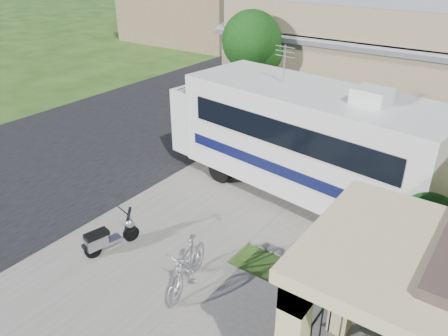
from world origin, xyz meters
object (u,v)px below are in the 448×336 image
Objects in this scene: bicycle at (187,268)px; scooter at (108,237)px; pickup_truck at (262,73)px; motorhome at (301,136)px; van at (300,48)px; shrub at (425,252)px.

scooter is at bearing 167.98° from bicycle.
scooter is 0.27× the size of pickup_truck.
bicycle is (0.03, -5.25, -1.28)m from motorhome.
van is (-7.47, 20.05, 0.40)m from bicycle.
scooter is 14.98m from pickup_truck.
pickup_truck is at bearing 132.69° from shrub.
pickup_truck is (-4.32, 14.34, 0.31)m from scooter.
shrub is at bearing -59.83° from van.
motorhome is 16.58m from van.
shrub is at bearing 14.37° from bicycle.
shrub is 4.87m from bicycle.
motorhome is 1.61× the size of pickup_truck.
van is (-5.07, 20.20, 0.53)m from scooter.
motorhome is 11.22m from pickup_truck.
scooter is (-6.57, -2.54, -0.92)m from shrub.
pickup_truck is at bearing 99.79° from bicycle.
bicycle is at bearing 125.57° from pickup_truck.
scooter is at bearing -106.12° from motorhome.
van is at bearing -72.41° from pickup_truck.
scooter is 20.83m from van.
van is at bearing 94.90° from bicycle.
bicycle is at bearing -72.79° from van.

